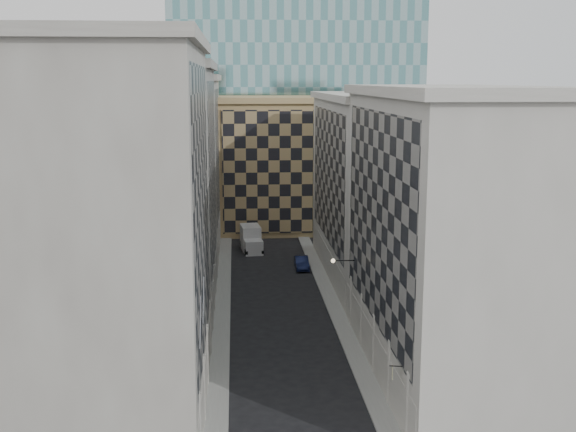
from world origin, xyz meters
name	(u,v)px	position (x,y,z in m)	size (l,w,h in m)	color
sidewalk_west	(222,311)	(-5.25, 30.00, 0.07)	(1.50, 100.00, 0.15)	gray
sidewalk_east	(335,308)	(5.25, 30.00, 0.07)	(1.50, 100.00, 0.15)	gray
bldg_left_a	(125,229)	(-10.88, 11.00, 11.82)	(10.80, 22.80, 23.70)	#9A948B
bldg_left_b	(160,186)	(-10.88, 33.00, 11.32)	(10.80, 22.80, 22.70)	gray
bldg_left_c	(178,165)	(-10.88, 55.00, 10.83)	(10.80, 22.80, 21.70)	#9A948B
bldg_right_a	(444,234)	(10.88, 15.00, 10.32)	(10.80, 26.80, 20.70)	beige
bldg_right_b	(373,186)	(10.89, 42.00, 9.85)	(10.80, 28.80, 19.70)	beige
tan_block	(277,163)	(2.00, 67.90, 9.44)	(16.80, 14.80, 18.80)	tan
church_tower	(258,42)	(0.00, 82.00, 26.95)	(7.20, 7.20, 51.50)	#312A26
flagpoles_left	(202,310)	(-5.90, 6.00, 8.00)	(0.10, 6.33, 2.33)	gray
bracket_lamp	(335,261)	(4.38, 24.00, 6.20)	(1.98, 0.36, 0.36)	black
box_truck	(251,240)	(-1.99, 54.10, 1.34)	(2.89, 5.81, 3.07)	silver
dark_car	(302,263)	(3.50, 44.83, 0.70)	(1.48, 4.23, 1.39)	#10173B
shop_sign	(393,372)	(5.42, 6.11, 3.84)	(0.77, 0.68, 0.76)	black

